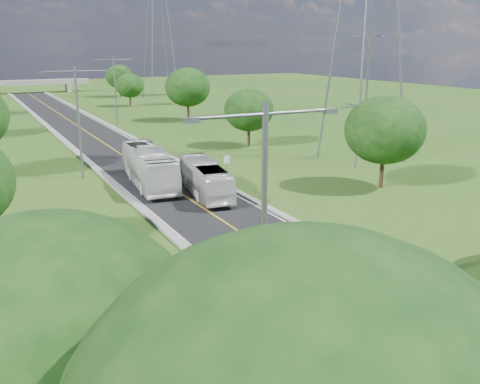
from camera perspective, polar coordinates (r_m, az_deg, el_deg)
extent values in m
plane|color=#224914|center=(66.55, -13.93, 4.79)|extent=(260.00, 260.00, 0.00)
cube|color=black|center=(72.31, -15.08, 5.56)|extent=(8.00, 150.00, 0.06)
cube|color=gray|center=(71.53, -18.42, 5.26)|extent=(0.50, 150.00, 0.22)
cube|color=gray|center=(73.30, -11.84, 5.96)|extent=(0.50, 150.00, 0.22)
cylinder|color=slate|center=(47.61, -1.44, 2.56)|extent=(0.08, 0.08, 2.40)
cube|color=white|center=(47.41, -1.43, 3.49)|extent=(0.55, 0.04, 0.70)
cube|color=gray|center=(146.29, -17.81, 10.54)|extent=(1.20, 3.00, 2.00)
cube|color=gray|center=(144.80, -21.82, 10.78)|extent=(30.00, 3.00, 1.20)
cylinder|color=slate|center=(19.43, 2.56, -5.26)|extent=(0.22, 0.22, 10.00)
cylinder|color=slate|center=(17.66, -1.24, 8.07)|extent=(2.80, 0.12, 0.12)
cylinder|color=slate|center=(19.05, 6.41, 8.53)|extent=(2.80, 0.12, 0.12)
cube|color=slate|center=(17.13, -5.18, 7.61)|extent=(0.50, 0.25, 0.18)
cube|color=slate|center=(19.80, 9.58, 8.53)|extent=(0.50, 0.25, 0.18)
cylinder|color=slate|center=(50.03, -16.81, 6.96)|extent=(0.22, 0.22, 10.00)
cylinder|color=slate|center=(49.37, -18.86, 12.07)|extent=(2.80, 0.12, 0.12)
cylinder|color=slate|center=(49.88, -15.62, 12.35)|extent=(2.80, 0.12, 0.12)
cube|color=slate|center=(49.18, -20.38, 11.87)|extent=(0.50, 0.25, 0.18)
cube|color=slate|center=(50.18, -14.14, 12.41)|extent=(0.50, 0.25, 0.18)
cylinder|color=slate|center=(84.67, -13.15, 10.47)|extent=(0.22, 0.22, 10.00)
cylinder|color=slate|center=(84.08, -14.29, 13.51)|extent=(2.80, 0.12, 0.12)
cylinder|color=slate|center=(84.79, -12.41, 13.64)|extent=(2.80, 0.12, 0.12)
cube|color=slate|center=(83.79, -15.18, 13.42)|extent=(0.50, 0.25, 0.18)
cube|color=slate|center=(85.14, -11.54, 13.66)|extent=(0.50, 0.25, 0.18)
ellipsoid|color=#0E340F|center=(13.50, -19.66, -14.85)|extent=(7.14, 7.14, 6.07)
cylinder|color=black|center=(47.06, 14.88, 2.18)|extent=(0.36, 0.36, 2.88)
ellipsoid|color=#0E340F|center=(46.41, 15.18, 6.41)|extent=(6.72, 6.72, 5.71)
cylinder|color=black|center=(64.22, 0.93, 6.01)|extent=(0.36, 0.36, 2.52)
ellipsoid|color=#0E340F|center=(63.78, 0.94, 8.74)|extent=(5.88, 5.88, 5.00)
cylinder|color=black|center=(86.56, -5.54, 8.59)|extent=(0.36, 0.36, 3.06)
ellipsoid|color=#0E340F|center=(86.19, -5.60, 11.06)|extent=(7.14, 7.14, 6.07)
cylinder|color=black|center=(108.39, -11.63, 9.55)|extent=(0.36, 0.36, 2.34)
ellipsoid|color=#0E340F|center=(108.14, -11.72, 11.05)|extent=(5.46, 5.46, 4.64)
cylinder|color=black|center=(128.50, -12.65, 10.47)|extent=(0.36, 0.36, 2.70)
ellipsoid|color=#0E340F|center=(128.27, -12.74, 11.93)|extent=(6.30, 6.30, 5.36)
imported|color=silver|center=(43.17, -3.73, 1.46)|extent=(3.91, 10.02, 2.72)
imported|color=silver|center=(46.74, -9.69, 2.71)|extent=(4.10, 11.98, 3.27)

